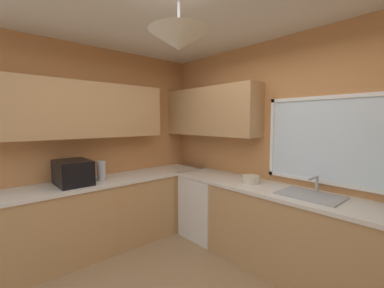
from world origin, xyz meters
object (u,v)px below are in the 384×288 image
(dishwasher, at_px, (207,206))
(bowl, at_px, (251,179))
(kettle, at_px, (101,171))
(sink_assembly, at_px, (310,195))
(microwave, at_px, (73,172))

(dishwasher, relative_size, bowl, 3.88)
(dishwasher, distance_m, kettle, 1.55)
(dishwasher, xyz_separation_m, sink_assembly, (1.43, 0.04, 0.49))
(kettle, bearing_deg, dishwasher, 63.43)
(kettle, xyz_separation_m, sink_assembly, (2.07, 1.32, -0.11))
(sink_assembly, xyz_separation_m, bowl, (-0.71, -0.01, 0.03))
(dishwasher, height_order, bowl, bowl)
(microwave, height_order, bowl, microwave)
(dishwasher, relative_size, sink_assembly, 1.46)
(kettle, bearing_deg, bowl, 44.05)
(sink_assembly, bearing_deg, microwave, -141.66)
(kettle, distance_m, sink_assembly, 2.45)
(dishwasher, xyz_separation_m, kettle, (-0.64, -1.28, 0.60))
(microwave, distance_m, bowl, 2.15)
(microwave, distance_m, kettle, 0.34)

